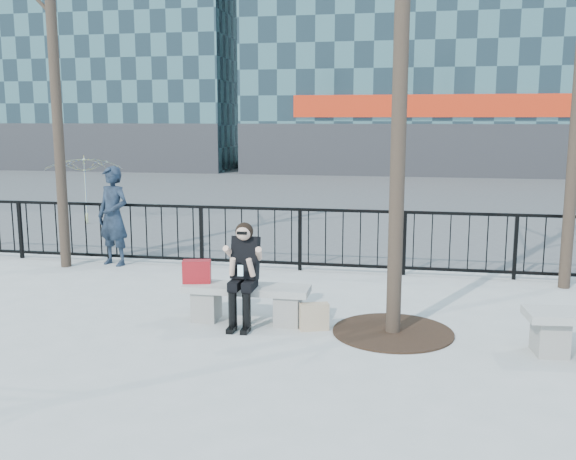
# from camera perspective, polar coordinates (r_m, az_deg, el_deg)

# --- Properties ---
(ground) EXTENTS (120.00, 120.00, 0.00)m
(ground) POSITION_cam_1_polar(r_m,az_deg,el_deg) (8.53, -3.67, -8.12)
(ground) COLOR #A0A19B
(ground) RESTS_ON ground
(street_surface) EXTENTS (60.00, 23.00, 0.01)m
(street_surface) POSITION_cam_1_polar(r_m,az_deg,el_deg) (23.10, 5.56, 3.29)
(street_surface) COLOR #474747
(street_surface) RESTS_ON ground
(railing) EXTENTS (14.00, 0.06, 1.10)m
(railing) POSITION_cam_1_polar(r_m,az_deg,el_deg) (11.24, 0.07, -0.79)
(railing) COLOR black
(railing) RESTS_ON ground
(tree_grate) EXTENTS (1.50, 1.50, 0.02)m
(tree_grate) POSITION_cam_1_polar(r_m,az_deg,el_deg) (8.19, 9.30, -8.93)
(tree_grate) COLOR black
(tree_grate) RESTS_ON ground
(bench_main) EXTENTS (1.65, 0.46, 0.49)m
(bench_main) POSITION_cam_1_polar(r_m,az_deg,el_deg) (8.45, -3.69, -6.18)
(bench_main) COLOR gray
(bench_main) RESTS_ON ground
(seated_woman) EXTENTS (0.50, 0.64, 1.34)m
(seated_woman) POSITION_cam_1_polar(r_m,az_deg,el_deg) (8.20, -4.00, -4.00)
(seated_woman) COLOR black
(seated_woman) RESTS_ON ground
(handbag) EXTENTS (0.40, 0.25, 0.30)m
(handbag) POSITION_cam_1_polar(r_m,az_deg,el_deg) (8.57, -8.11, -3.67)
(handbag) COLOR maroon
(handbag) RESTS_ON bench_main
(shopping_bag) EXTENTS (0.39, 0.25, 0.34)m
(shopping_bag) POSITION_cam_1_polar(r_m,az_deg,el_deg) (8.15, 2.34, -7.70)
(shopping_bag) COLOR beige
(shopping_bag) RESTS_ON ground
(standing_man) EXTENTS (0.76, 0.61, 1.80)m
(standing_man) POSITION_cam_1_polar(r_m,az_deg,el_deg) (11.99, -15.27, 1.21)
(standing_man) COLOR black
(standing_man) RESTS_ON ground
(vendor_umbrella) EXTENTS (1.93, 1.97, 1.74)m
(vendor_umbrella) POSITION_cam_1_polar(r_m,az_deg,el_deg) (16.85, -17.63, 3.40)
(vendor_umbrella) COLOR yellow
(vendor_umbrella) RESTS_ON ground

